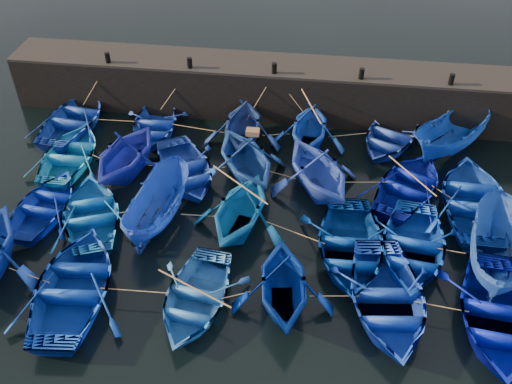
# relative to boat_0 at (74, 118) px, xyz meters

# --- Properties ---
(ground) EXTENTS (120.00, 120.00, 0.00)m
(ground) POSITION_rel_boat_0_xyz_m (9.43, -7.74, -0.52)
(ground) COLOR black
(ground) RESTS_ON ground
(quay_wall) EXTENTS (26.00, 2.50, 2.50)m
(quay_wall) POSITION_rel_boat_0_xyz_m (9.43, 2.76, 0.73)
(quay_wall) COLOR black
(quay_wall) RESTS_ON ground
(quay_top) EXTENTS (26.00, 2.50, 0.12)m
(quay_top) POSITION_rel_boat_0_xyz_m (9.43, 2.76, 2.04)
(quay_top) COLOR black
(quay_top) RESTS_ON quay_wall
(bollard_0) EXTENTS (0.24, 0.24, 0.50)m
(bollard_0) POSITION_rel_boat_0_xyz_m (1.43, 1.86, 2.35)
(bollard_0) COLOR black
(bollard_0) RESTS_ON quay_top
(bollard_1) EXTENTS (0.24, 0.24, 0.50)m
(bollard_1) POSITION_rel_boat_0_xyz_m (5.43, 1.86, 2.35)
(bollard_1) COLOR black
(bollard_1) RESTS_ON quay_top
(bollard_2) EXTENTS (0.24, 0.24, 0.50)m
(bollard_2) POSITION_rel_boat_0_xyz_m (9.43, 1.86, 2.35)
(bollard_2) COLOR black
(bollard_2) RESTS_ON quay_top
(bollard_3) EXTENTS (0.24, 0.24, 0.50)m
(bollard_3) POSITION_rel_boat_0_xyz_m (13.43, 1.86, 2.35)
(bollard_3) COLOR black
(bollard_3) RESTS_ON quay_top
(bollard_4) EXTENTS (0.24, 0.24, 0.50)m
(bollard_4) POSITION_rel_boat_0_xyz_m (17.43, 1.86, 2.35)
(bollard_4) COLOR black
(bollard_4) RESTS_ON quay_top
(boat_0) EXTENTS (4.04, 5.34, 1.04)m
(boat_0) POSITION_rel_boat_0_xyz_m (0.00, 0.00, 0.00)
(boat_0) COLOR navy
(boat_0) RESTS_ON ground
(boat_1) EXTENTS (3.59, 4.68, 0.90)m
(boat_1) POSITION_rel_boat_0_xyz_m (3.93, 0.07, -0.07)
(boat_1) COLOR #15359E
(boat_1) RESTS_ON ground
(boat_2) EXTENTS (3.77, 4.32, 2.19)m
(boat_2) POSITION_rel_boat_0_xyz_m (8.25, -0.30, 0.57)
(boat_2) COLOR navy
(boat_2) RESTS_ON ground
(boat_3) EXTENTS (3.62, 4.14, 2.10)m
(boat_3) POSITION_rel_boat_0_xyz_m (11.29, -0.01, 0.53)
(boat_3) COLOR blue
(boat_3) RESTS_ON ground
(boat_4) EXTENTS (4.83, 5.54, 0.96)m
(boat_4) POSITION_rel_boat_0_xyz_m (15.00, 0.58, -0.04)
(boat_4) COLOR navy
(boat_4) RESTS_ON ground
(boat_5) EXTENTS (4.60, 4.95, 1.91)m
(boat_5) POSITION_rel_boat_0_xyz_m (17.62, 0.13, 0.43)
(boat_5) COLOR #113D96
(boat_5) RESTS_ON ground
(boat_6) EXTENTS (3.34, 4.63, 0.95)m
(boat_6) POSITION_rel_boat_0_xyz_m (0.90, -2.72, -0.04)
(boat_6) COLOR #1C7CCD
(boat_6) RESTS_ON ground
(boat_7) EXTENTS (4.61, 5.06, 2.28)m
(boat_7) POSITION_rel_boat_0_xyz_m (3.67, -3.19, 0.62)
(boat_7) COLOR navy
(boat_7) RESTS_ON ground
(boat_8) EXTENTS (5.19, 5.71, 0.97)m
(boat_8) POSITION_rel_boat_0_xyz_m (6.18, -3.18, -0.04)
(boat_8) COLOR #1C3EB3
(boat_8) RESTS_ON ground
(boat_9) EXTENTS (5.57, 5.79, 2.35)m
(boat_9) POSITION_rel_boat_0_xyz_m (8.78, -2.89, 0.65)
(boat_9) COLOR navy
(boat_9) RESTS_ON ground
(boat_10) EXTENTS (5.58, 5.81, 2.36)m
(boat_10) POSITION_rel_boat_0_xyz_m (11.84, -3.28, 0.66)
(boat_10) COLOR blue
(boat_10) RESTS_ON ground
(boat_11) EXTENTS (5.09, 5.72, 0.98)m
(boat_11) POSITION_rel_boat_0_xyz_m (15.64, -3.01, -0.03)
(boat_11) COLOR #010D7F
(boat_11) RESTS_ON ground
(boat_12) EXTENTS (4.14, 5.66, 1.15)m
(boat_12) POSITION_rel_boat_0_xyz_m (18.13, -3.73, 0.05)
(boat_12) COLOR navy
(boat_12) RESTS_ON ground
(boat_13) EXTENTS (3.37, 4.45, 0.87)m
(boat_13) POSITION_rel_boat_0_xyz_m (1.16, -6.15, -0.09)
(boat_13) COLOR #09259F
(boat_13) RESTS_ON ground
(boat_14) EXTENTS (4.85, 5.58, 0.97)m
(boat_14) POSITION_rel_boat_0_xyz_m (3.22, -6.41, -0.04)
(boat_14) COLOR blue
(boat_14) RESTS_ON ground
(boat_15) EXTENTS (2.42, 4.74, 1.75)m
(boat_15) POSITION_rel_boat_0_xyz_m (5.78, -6.08, 0.35)
(boat_15) COLOR #183CA7
(boat_15) RESTS_ON ground
(boat_16) EXTENTS (4.42, 4.87, 2.22)m
(boat_16) POSITION_rel_boat_0_xyz_m (9.03, -6.02, 0.59)
(boat_16) COLOR #0D61A9
(boat_16) RESTS_ON ground
(boat_17) EXTENTS (3.88, 5.29, 1.07)m
(boat_17) POSITION_rel_boat_0_xyz_m (13.19, -6.96, 0.01)
(boat_17) COLOR navy
(boat_17) RESTS_ON ground
(boat_18) EXTENTS (4.13, 5.35, 1.03)m
(boat_18) POSITION_rel_boat_0_xyz_m (15.47, -6.66, -0.01)
(boat_18) COLOR #0735A0
(boat_18) RESTS_ON ground
(boat_19) EXTENTS (2.63, 5.03, 1.85)m
(boat_19) POSITION_rel_boat_0_xyz_m (18.23, -6.78, 0.40)
(boat_19) COLOR #1E4A9A
(boat_19) RESTS_ON ground
(boat_21) EXTENTS (4.35, 5.72, 1.11)m
(boat_21) POSITION_rel_boat_0_xyz_m (3.97, -10.07, 0.04)
(boat_21) COLOR #093193
(boat_21) RESTS_ON ground
(boat_22) EXTENTS (3.61, 4.72, 0.91)m
(boat_22) POSITION_rel_boat_0_xyz_m (8.09, -9.98, -0.06)
(boat_22) COLOR blue
(boat_22) RESTS_ON ground
(boat_23) EXTENTS (4.01, 4.48, 2.11)m
(boat_23) POSITION_rel_boat_0_xyz_m (10.99, -9.48, 0.54)
(boat_23) COLOR navy
(boat_23) RESTS_ON ground
(boat_24) EXTENTS (4.38, 5.68, 1.09)m
(boat_24) POSITION_rel_boat_0_xyz_m (14.43, -9.26, 0.02)
(boat_24) COLOR #143AC5
(boat_24) RESTS_ON ground
(boat_25) EXTENTS (4.31, 5.66, 1.10)m
(boat_25) POSITION_rel_boat_0_xyz_m (17.95, -9.45, 0.03)
(boat_25) COLOR #0310A5
(boat_25) RESTS_ON ground
(wooden_crate) EXTENTS (0.54, 0.38, 0.22)m
(wooden_crate) POSITION_rel_boat_0_xyz_m (9.08, -2.89, 1.93)
(wooden_crate) COLOR brown
(wooden_crate) RESTS_ON boat_9
(mooring_ropes) EXTENTS (17.66, 11.89, 2.10)m
(mooring_ropes) POSITION_rel_boat_0_xyz_m (9.26, -2.69, 0.37)
(mooring_ropes) COLOR tan
(mooring_ropes) RESTS_ON ground
(loose_oars) EXTENTS (9.80, 12.05, 1.37)m
(loose_oars) POSITION_rel_boat_0_xyz_m (11.01, -4.75, 1.06)
(loose_oars) COLOR #99724C
(loose_oars) RESTS_ON ground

